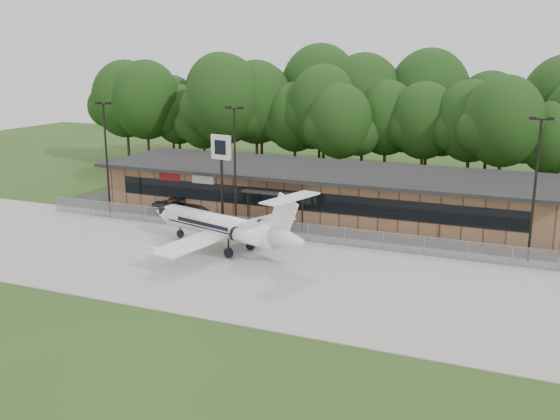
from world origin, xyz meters
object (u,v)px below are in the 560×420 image
at_px(suv, 183,206).
at_px(pole_sign, 221,157).
at_px(business_jet, 226,228).
at_px(terminal, 321,191).

xyz_separation_m(suv, pole_sign, (5.28, -2.19, 5.20)).
relative_size(business_jet, pole_sign, 1.94).
xyz_separation_m(business_jet, suv, (-8.91, 8.47, -1.07)).
relative_size(terminal, business_jet, 2.71).
height_order(terminal, suv, terminal).
xyz_separation_m(business_jet, pole_sign, (-3.63, 6.28, 4.13)).
bearing_deg(terminal, business_jet, -101.73).
height_order(business_jet, suv, business_jet).
distance_m(terminal, pole_sign, 10.32).
xyz_separation_m(terminal, suv, (-11.70, -4.95, -1.41)).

